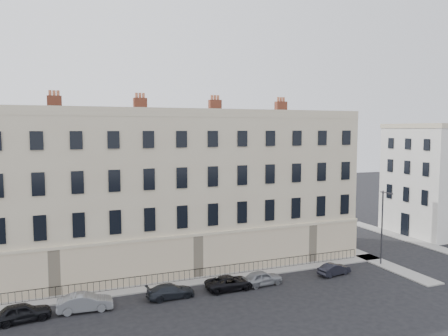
{
  "coord_description": "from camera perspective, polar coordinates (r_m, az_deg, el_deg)",
  "views": [
    {
      "loc": [
        -18.56,
        -31.95,
        13.96
      ],
      "look_at": [
        -1.76,
        10.0,
        9.86
      ],
      "focal_mm": 35.0,
      "sensor_mm": 36.0,
      "label": 1
    }
  ],
  "objects": [
    {
      "name": "streetlamp",
      "position": [
        47.51,
        20.0,
        -6.91
      ],
      "size": [
        0.5,
        1.64,
        7.68
      ],
      "rotation": [
        0.0,
        0.0,
        0.21
      ],
      "color": "#323237",
      "rests_on": "ground"
    },
    {
      "name": "car_a",
      "position": [
        36.35,
        -24.86,
        -16.73
      ],
      "size": [
        4.17,
        2.13,
        1.36
      ],
      "primitive_type": "imported",
      "rotation": [
        0.0,
        0.0,
        1.71
      ],
      "color": "black",
      "rests_on": "ground"
    },
    {
      "name": "car_c",
      "position": [
        37.65,
        -6.99,
        -15.67
      ],
      "size": [
        4.06,
        1.76,
        1.16
      ],
      "primitive_type": "imported",
      "rotation": [
        0.0,
        0.0,
        1.6
      ],
      "color": "black",
      "rests_on": "ground"
    },
    {
      "name": "terrace",
      "position": [
        46.14,
        -5.78,
        -2.89
      ],
      "size": [
        36.22,
        12.22,
        17.0
      ],
      "color": "#C7B594",
      "rests_on": "ground"
    },
    {
      "name": "pavement_adjacent",
      "position": [
        60.66,
        22.52,
        -8.46
      ],
      "size": [
        2.0,
        20.0,
        0.12
      ],
      "primitive_type": "cube",
      "color": "gray",
      "rests_on": "ground"
    },
    {
      "name": "pavement_terrace",
      "position": [
        40.39,
        -8.54,
        -15.0
      ],
      "size": [
        48.0,
        2.0,
        0.12
      ],
      "primitive_type": "cube",
      "color": "gray",
      "rests_on": "ground"
    },
    {
      "name": "car_f",
      "position": [
        44.05,
        14.2,
        -12.69
      ],
      "size": [
        3.51,
        1.68,
        1.11
      ],
      "primitive_type": "imported",
      "rotation": [
        0.0,
        0.0,
        1.73
      ],
      "color": "black",
      "rests_on": "ground"
    },
    {
      "name": "car_d",
      "position": [
        39.19,
        0.77,
        -14.75
      ],
      "size": [
        4.31,
        2.01,
        1.2
      ],
      "primitive_type": "imported",
      "rotation": [
        0.0,
        0.0,
        1.57
      ],
      "color": "black",
      "rests_on": "ground"
    },
    {
      "name": "car_b",
      "position": [
        36.54,
        -17.69,
        -16.37
      ],
      "size": [
        4.24,
        1.76,
        1.36
      ],
      "primitive_type": "imported",
      "rotation": [
        0.0,
        0.0,
        1.49
      ],
      "color": "slate",
      "rests_on": "ground"
    },
    {
      "name": "adjacent_building",
      "position": [
        64.46,
        25.94,
        -1.54
      ],
      "size": [
        10.0,
        10.0,
        14.0
      ],
      "primitive_type": "cube",
      "color": "silver",
      "rests_on": "ground"
    },
    {
      "name": "ground",
      "position": [
        39.5,
        8.08,
        -15.56
      ],
      "size": [
        160.0,
        160.0,
        0.0
      ],
      "primitive_type": "plane",
      "color": "black",
      "rests_on": "ground"
    },
    {
      "name": "car_e",
      "position": [
        40.32,
        4.98,
        -14.12
      ],
      "size": [
        3.9,
        1.83,
        1.29
      ],
      "primitive_type": "imported",
      "rotation": [
        0.0,
        0.0,
        1.65
      ],
      "color": "gray",
      "rests_on": "ground"
    },
    {
      "name": "railings",
      "position": [
        41.62,
        -3.16,
        -13.61
      ],
      "size": [
        35.0,
        0.04,
        0.96
      ],
      "color": "black",
      "rests_on": "ground"
    },
    {
      "name": "pavement_east_return",
      "position": [
        52.77,
        16.15,
        -10.29
      ],
      "size": [
        2.0,
        24.0,
        0.12
      ],
      "primitive_type": "cube",
      "color": "gray",
      "rests_on": "ground"
    }
  ]
}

